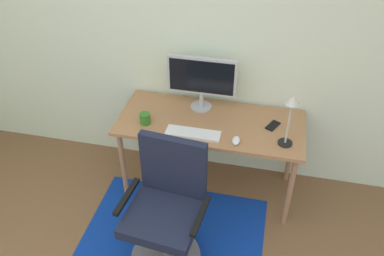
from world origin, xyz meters
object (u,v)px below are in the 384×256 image
at_px(office_chair, 167,215).
at_px(desk, 210,129).
at_px(desk_lamp, 291,112).
at_px(coffee_cup, 145,118).
at_px(cell_phone, 273,126).
at_px(computer_mouse, 236,140).
at_px(monitor, 202,78).
at_px(keyboard, 193,133).

bearing_deg(office_chair, desk, 83.51).
bearing_deg(desk_lamp, office_chair, -141.47).
height_order(coffee_cup, desk_lamp, desk_lamp).
distance_m(cell_phone, desk_lamp, 0.37).
height_order(computer_mouse, coffee_cup, coffee_cup).
distance_m(desk, monitor, 0.42).
height_order(desk, keyboard, keyboard).
distance_m(desk, keyboard, 0.24).
bearing_deg(coffee_cup, desk, 15.20).
xyz_separation_m(keyboard, coffee_cup, (-0.41, 0.06, 0.04)).
xyz_separation_m(monitor, coffee_cup, (-0.40, -0.32, -0.24)).
height_order(desk, cell_phone, cell_phone).
height_order(keyboard, coffee_cup, coffee_cup).
relative_size(cell_phone, office_chair, 0.14).
distance_m(desk, coffee_cup, 0.54).
bearing_deg(desk_lamp, computer_mouse, -170.13).
bearing_deg(desk_lamp, keyboard, -176.85).
height_order(monitor, computer_mouse, monitor).
xyz_separation_m(monitor, office_chair, (-0.05, -0.96, -0.60)).
height_order(cell_phone, office_chair, office_chair).
xyz_separation_m(monitor, computer_mouse, (0.35, -0.41, -0.27)).
bearing_deg(coffee_cup, desk_lamp, -1.03).
height_order(desk, office_chair, office_chair).
bearing_deg(cell_phone, monitor, -166.26).
height_order(monitor, coffee_cup, monitor).
bearing_deg(office_chair, keyboard, 89.30).
distance_m(keyboard, office_chair, 0.66).
xyz_separation_m(monitor, keyboard, (0.01, -0.38, -0.28)).
relative_size(monitor, desk_lamp, 1.35).
height_order(monitor, keyboard, monitor).
height_order(monitor, office_chair, monitor).
height_order(computer_mouse, desk_lamp, desk_lamp).
bearing_deg(office_chair, desk_lamp, 44.33).
bearing_deg(desk, monitor, 122.06).
relative_size(coffee_cup, cell_phone, 0.66).
xyz_separation_m(keyboard, desk_lamp, (0.71, 0.04, 0.29)).
xyz_separation_m(desk, cell_phone, (0.50, 0.05, 0.08)).
xyz_separation_m(coffee_cup, desk_lamp, (1.12, -0.02, 0.25)).
distance_m(desk, cell_phone, 0.51).
relative_size(monitor, cell_phone, 4.08).
bearing_deg(keyboard, computer_mouse, -4.16).
distance_m(computer_mouse, office_chair, 0.76).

